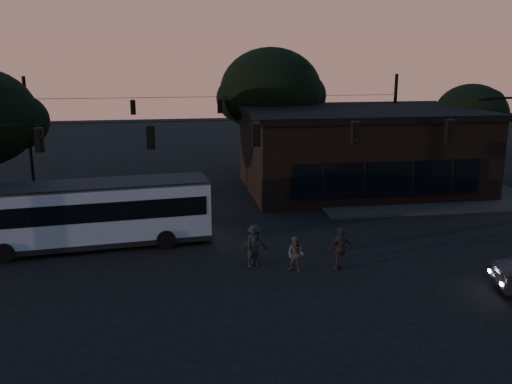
{
  "coord_description": "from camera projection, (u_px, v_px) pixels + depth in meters",
  "views": [
    {
      "loc": [
        -3.91,
        -20.27,
        9.05
      ],
      "look_at": [
        0.0,
        4.0,
        3.0
      ],
      "focal_mm": 40.0,
      "sensor_mm": 36.0,
      "label": 1
    }
  ],
  "objects": [
    {
      "name": "pedestrian_c",
      "position": [
        341.0,
        249.0,
        24.27
      ],
      "size": [
        1.12,
        0.6,
        1.82
      ],
      "primitive_type": "imported",
      "rotation": [
        0.0,
        0.0,
        3.29
      ],
      "color": "black",
      "rests_on": "ground"
    },
    {
      "name": "pedestrian_a",
      "position": [
        253.0,
        247.0,
        24.57
      ],
      "size": [
        0.76,
        0.63,
        1.79
      ],
      "primitive_type": "imported",
      "rotation": [
        0.0,
        0.0,
        0.36
      ],
      "color": "black",
      "rests_on": "ground"
    },
    {
      "name": "ground",
      "position": [
        272.0,
        291.0,
        22.2
      ],
      "size": [
        120.0,
        120.0,
        0.0
      ],
      "primitive_type": "plane",
      "color": "black",
      "rests_on": "ground"
    },
    {
      "name": "sidewalk_far_right",
      "position": [
        412.0,
        192.0,
        37.45
      ],
      "size": [
        14.0,
        10.0,
        0.15
      ],
      "primitive_type": "cube",
      "color": "black",
      "rests_on": "ground"
    },
    {
      "name": "signal_rig_far",
      "position": [
        220.0,
        122.0,
        40.37
      ],
      "size": [
        26.24,
        0.3,
        7.5
      ],
      "color": "black",
      "rests_on": "ground"
    },
    {
      "name": "tree_behind",
      "position": [
        271.0,
        91.0,
        42.43
      ],
      "size": [
        7.6,
        7.6,
        9.43
      ],
      "color": "black",
      "rests_on": "ground"
    },
    {
      "name": "bus",
      "position": [
        92.0,
        211.0,
        26.89
      ],
      "size": [
        11.24,
        3.69,
        3.11
      ],
      "rotation": [
        0.0,
        0.0,
        0.11
      ],
      "color": "#8294A6",
      "rests_on": "ground"
    },
    {
      "name": "tree_right",
      "position": [
        471.0,
        115.0,
        41.12
      ],
      "size": [
        5.2,
        5.2,
        6.86
      ],
      "color": "black",
      "rests_on": "ground"
    },
    {
      "name": "pedestrian_b",
      "position": [
        296.0,
        255.0,
        23.93
      ],
      "size": [
        0.95,
        0.93,
        1.55
      ],
      "primitive_type": "imported",
      "rotation": [
        0.0,
        0.0,
        -0.68
      ],
      "color": "#3B3735",
      "rests_on": "ground"
    },
    {
      "name": "building",
      "position": [
        360.0,
        149.0,
        38.25
      ],
      "size": [
        15.4,
        10.41,
        5.4
      ],
      "color": "black",
      "rests_on": "ground"
    },
    {
      "name": "signal_rig_near",
      "position": [
        256.0,
        160.0,
        24.97
      ],
      "size": [
        26.24,
        0.3,
        7.5
      ],
      "color": "black",
      "rests_on": "ground"
    },
    {
      "name": "pedestrian_d",
      "position": [
        255.0,
        244.0,
        24.95
      ],
      "size": [
        1.16,
        0.71,
        1.74
      ],
      "primitive_type": "imported",
      "rotation": [
        0.0,
        0.0,
        3.08
      ],
      "color": "black",
      "rests_on": "ground"
    }
  ]
}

